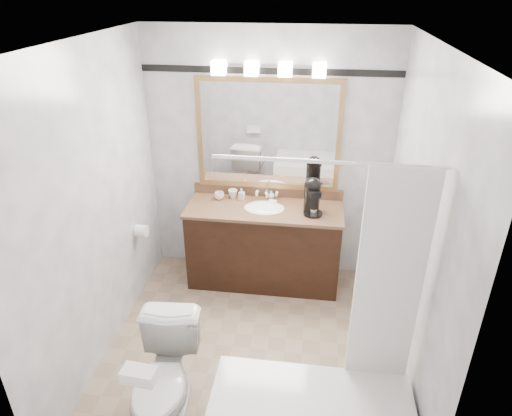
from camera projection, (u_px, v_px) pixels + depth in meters
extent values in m
cube|color=gray|center=(250.00, 349.00, 3.93)|extent=(2.40, 2.60, 0.01)
cube|color=white|center=(247.00, 42.00, 2.80)|extent=(2.40, 2.60, 0.01)
cube|color=silver|center=(268.00, 159.00, 4.52)|extent=(2.40, 0.01, 2.50)
cube|color=silver|center=(209.00, 348.00, 2.21)|extent=(2.40, 0.01, 2.50)
cube|color=silver|center=(94.00, 211.00, 3.51)|extent=(0.01, 2.60, 2.50)
cube|color=silver|center=(417.00, 232.00, 3.22)|extent=(0.01, 2.60, 2.50)
cube|color=black|center=(264.00, 246.00, 4.64)|extent=(1.50, 0.55, 0.82)
cube|color=#966A47|center=(264.00, 209.00, 4.45)|extent=(1.53, 0.58, 0.03)
cube|color=#966A47|center=(268.00, 191.00, 4.66)|extent=(1.53, 0.03, 0.10)
ellipsoid|color=white|center=(264.00, 210.00, 4.46)|extent=(0.44, 0.34, 0.14)
cube|color=#A97D4C|center=(269.00, 80.00, 4.14)|extent=(1.40, 0.04, 0.05)
cube|color=#A97D4C|center=(268.00, 185.00, 4.62)|extent=(1.40, 0.04, 0.05)
cube|color=#A97D4C|center=(200.00, 132.00, 4.46)|extent=(0.05, 0.04, 1.00)
cube|color=#A97D4C|center=(339.00, 138.00, 4.30)|extent=(0.05, 0.04, 1.00)
cube|color=white|center=(268.00, 135.00, 4.39)|extent=(1.30, 0.01, 1.00)
cube|color=silver|center=(269.00, 66.00, 4.08)|extent=(0.90, 0.05, 0.03)
cube|color=white|center=(219.00, 68.00, 4.10)|extent=(0.12, 0.12, 0.12)
cube|color=white|center=(252.00, 68.00, 4.06)|extent=(0.12, 0.12, 0.12)
cube|color=white|center=(285.00, 69.00, 4.03)|extent=(0.12, 0.12, 0.12)
cube|color=white|center=(319.00, 70.00, 3.99)|extent=(0.12, 0.12, 0.12)
cube|color=black|center=(269.00, 71.00, 4.12)|extent=(2.40, 0.01, 0.06)
cylinder|color=silver|center=(328.00, 162.00, 2.51)|extent=(1.30, 0.02, 0.02)
cube|color=white|center=(388.00, 284.00, 2.80)|extent=(0.40, 0.04, 1.55)
cylinder|color=white|center=(141.00, 231.00, 4.34)|extent=(0.11, 0.12, 0.12)
imported|color=white|center=(164.00, 381.00, 3.13)|extent=(0.49, 0.78, 0.76)
cube|color=white|center=(139.00, 375.00, 2.63)|extent=(0.21, 0.12, 0.08)
cylinder|color=black|center=(313.00, 213.00, 4.31)|extent=(0.18, 0.18, 0.02)
cylinder|color=black|center=(312.00, 198.00, 4.31)|extent=(0.15, 0.15, 0.26)
sphere|color=black|center=(313.00, 186.00, 4.25)|extent=(0.16, 0.16, 0.16)
cube|color=black|center=(315.00, 194.00, 4.20)|extent=(0.13, 0.13, 0.05)
cylinder|color=silver|center=(314.00, 211.00, 4.28)|extent=(0.06, 0.06, 0.06)
imported|color=white|center=(219.00, 196.00, 4.60)|extent=(0.10, 0.10, 0.07)
imported|color=white|center=(233.00, 194.00, 4.62)|extent=(0.12, 0.12, 0.09)
imported|color=white|center=(242.00, 194.00, 4.58)|extent=(0.06, 0.06, 0.12)
imported|color=white|center=(271.00, 195.00, 4.61)|extent=(0.08, 0.08, 0.09)
cube|color=beige|center=(273.00, 202.00, 4.53)|extent=(0.09, 0.07, 0.03)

